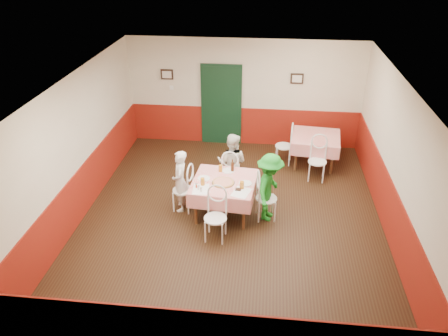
# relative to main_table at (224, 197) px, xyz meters

# --- Properties ---
(floor) EXTENTS (7.00, 7.00, 0.00)m
(floor) POSITION_rel_main_table_xyz_m (0.16, -0.09, -0.38)
(floor) COLOR black
(floor) RESTS_ON ground
(ceiling) EXTENTS (7.00, 7.00, 0.00)m
(ceiling) POSITION_rel_main_table_xyz_m (0.16, -0.09, 2.42)
(ceiling) COLOR white
(ceiling) RESTS_ON back_wall
(back_wall) EXTENTS (6.00, 0.10, 2.80)m
(back_wall) POSITION_rel_main_table_xyz_m (0.16, 3.41, 1.02)
(back_wall) COLOR beige
(back_wall) RESTS_ON ground
(front_wall) EXTENTS (6.00, 0.10, 2.80)m
(front_wall) POSITION_rel_main_table_xyz_m (0.16, -3.59, 1.02)
(front_wall) COLOR beige
(front_wall) RESTS_ON ground
(left_wall) EXTENTS (0.10, 7.00, 2.80)m
(left_wall) POSITION_rel_main_table_xyz_m (-2.84, -0.09, 1.02)
(left_wall) COLOR beige
(left_wall) RESTS_ON ground
(right_wall) EXTENTS (0.10, 7.00, 2.80)m
(right_wall) POSITION_rel_main_table_xyz_m (3.16, -0.09, 1.02)
(right_wall) COLOR beige
(right_wall) RESTS_ON ground
(wainscot_back) EXTENTS (6.00, 0.03, 1.00)m
(wainscot_back) POSITION_rel_main_table_xyz_m (0.16, 3.39, 0.12)
(wainscot_back) COLOR maroon
(wainscot_back) RESTS_ON ground
(wainscot_left) EXTENTS (0.03, 7.00, 1.00)m
(wainscot_left) POSITION_rel_main_table_xyz_m (-2.82, -0.09, 0.12)
(wainscot_left) COLOR maroon
(wainscot_left) RESTS_ON ground
(wainscot_right) EXTENTS (0.03, 7.00, 1.00)m
(wainscot_right) POSITION_rel_main_table_xyz_m (3.15, -0.09, 0.12)
(wainscot_right) COLOR maroon
(wainscot_right) RESTS_ON ground
(door) EXTENTS (0.96, 0.06, 2.10)m
(door) POSITION_rel_main_table_xyz_m (-0.44, 3.36, 0.68)
(door) COLOR black
(door) RESTS_ON ground
(picture_left) EXTENTS (0.32, 0.03, 0.26)m
(picture_left) POSITION_rel_main_table_xyz_m (-1.84, 3.36, 1.48)
(picture_left) COLOR black
(picture_left) RESTS_ON back_wall
(picture_right) EXTENTS (0.32, 0.03, 0.26)m
(picture_right) POSITION_rel_main_table_xyz_m (1.46, 3.36, 1.48)
(picture_right) COLOR black
(picture_right) RESTS_ON back_wall
(thermostat) EXTENTS (0.10, 0.03, 0.10)m
(thermostat) POSITION_rel_main_table_xyz_m (-1.74, 3.36, 1.12)
(thermostat) COLOR white
(thermostat) RESTS_ON back_wall
(main_table) EXTENTS (1.31, 1.31, 0.77)m
(main_table) POSITION_rel_main_table_xyz_m (0.00, 0.00, 0.00)
(main_table) COLOR red
(main_table) RESTS_ON ground
(second_table) EXTENTS (1.23, 1.23, 0.77)m
(second_table) POSITION_rel_main_table_xyz_m (1.97, 2.36, 0.00)
(second_table) COLOR red
(second_table) RESTS_ON ground
(chair_left) EXTENTS (0.48, 0.48, 0.90)m
(chair_left) POSITION_rel_main_table_xyz_m (-0.85, 0.07, 0.08)
(chair_left) COLOR white
(chair_left) RESTS_ON ground
(chair_right) EXTENTS (0.48, 0.48, 0.90)m
(chair_right) POSITION_rel_main_table_xyz_m (0.85, -0.07, 0.08)
(chair_right) COLOR white
(chair_right) RESTS_ON ground
(chair_far) EXTENTS (0.46, 0.46, 0.90)m
(chair_far) POSITION_rel_main_table_xyz_m (0.07, 0.85, 0.08)
(chair_far) COLOR white
(chair_far) RESTS_ON ground
(chair_near) EXTENTS (0.45, 0.45, 0.90)m
(chair_near) POSITION_rel_main_table_xyz_m (-0.07, -0.85, 0.08)
(chair_near) COLOR white
(chair_near) RESTS_ON ground
(chair_second_a) EXTENTS (0.46, 0.46, 0.90)m
(chair_second_a) POSITION_rel_main_table_xyz_m (1.22, 2.36, 0.08)
(chair_second_a) COLOR white
(chair_second_a) RESTS_ON ground
(chair_second_b) EXTENTS (0.46, 0.46, 0.90)m
(chair_second_b) POSITION_rel_main_table_xyz_m (1.97, 1.61, 0.08)
(chair_second_b) COLOR white
(chair_second_b) RESTS_ON ground
(pizza) EXTENTS (0.45, 0.45, 0.03)m
(pizza) POSITION_rel_main_table_xyz_m (-0.01, -0.08, 0.40)
(pizza) COLOR #B74723
(pizza) RESTS_ON main_table
(plate_left) EXTENTS (0.27, 0.27, 0.01)m
(plate_left) POSITION_rel_main_table_xyz_m (-0.41, 0.04, 0.39)
(plate_left) COLOR white
(plate_left) RESTS_ON main_table
(plate_right) EXTENTS (0.27, 0.27, 0.01)m
(plate_right) POSITION_rel_main_table_xyz_m (0.43, -0.06, 0.39)
(plate_right) COLOR white
(plate_right) RESTS_ON main_table
(plate_far) EXTENTS (0.27, 0.27, 0.01)m
(plate_far) POSITION_rel_main_table_xyz_m (0.04, 0.41, 0.39)
(plate_far) COLOR white
(plate_far) RESTS_ON main_table
(glass_a) EXTENTS (0.09, 0.09, 0.15)m
(glass_a) POSITION_rel_main_table_xyz_m (-0.39, -0.20, 0.46)
(glass_a) COLOR #BF7219
(glass_a) RESTS_ON main_table
(glass_b) EXTENTS (0.09, 0.09, 0.15)m
(glass_b) POSITION_rel_main_table_xyz_m (0.37, -0.25, 0.46)
(glass_b) COLOR #BF7219
(glass_b) RESTS_ON main_table
(glass_c) EXTENTS (0.08, 0.08, 0.14)m
(glass_c) POSITION_rel_main_table_xyz_m (-0.11, 0.38, 0.46)
(glass_c) COLOR #BF7219
(glass_c) RESTS_ON main_table
(beer_bottle) EXTENTS (0.07, 0.07, 0.25)m
(beer_bottle) POSITION_rel_main_table_xyz_m (0.13, 0.40, 0.51)
(beer_bottle) COLOR #381C0A
(beer_bottle) RESTS_ON main_table
(shaker_a) EXTENTS (0.04, 0.04, 0.09)m
(shaker_a) POSITION_rel_main_table_xyz_m (-0.44, -0.38, 0.43)
(shaker_a) COLOR silver
(shaker_a) RESTS_ON main_table
(shaker_b) EXTENTS (0.04, 0.04, 0.09)m
(shaker_b) POSITION_rel_main_table_xyz_m (-0.38, -0.45, 0.43)
(shaker_b) COLOR silver
(shaker_b) RESTS_ON main_table
(shaker_c) EXTENTS (0.04, 0.04, 0.09)m
(shaker_c) POSITION_rel_main_table_xyz_m (-0.50, -0.32, 0.43)
(shaker_c) COLOR #B23319
(shaker_c) RESTS_ON main_table
(menu_left) EXTENTS (0.32, 0.42, 0.00)m
(menu_left) POSITION_rel_main_table_xyz_m (-0.41, -0.36, 0.39)
(menu_left) COLOR white
(menu_left) RESTS_ON main_table
(menu_right) EXTENTS (0.40, 0.47, 0.00)m
(menu_right) POSITION_rel_main_table_xyz_m (0.37, -0.39, 0.39)
(menu_right) COLOR white
(menu_right) RESTS_ON main_table
(wallet) EXTENTS (0.12, 0.10, 0.02)m
(wallet) POSITION_rel_main_table_xyz_m (0.31, -0.31, 0.40)
(wallet) COLOR black
(wallet) RESTS_ON main_table
(diner_left) EXTENTS (0.38, 0.52, 1.31)m
(diner_left) POSITION_rel_main_table_xyz_m (-0.90, 0.07, 0.28)
(diner_left) COLOR gray
(diner_left) RESTS_ON ground
(diner_far) EXTENTS (0.76, 0.64, 1.37)m
(diner_far) POSITION_rel_main_table_xyz_m (0.07, 0.90, 0.31)
(diner_far) COLOR gray
(diner_far) RESTS_ON ground
(diner_right) EXTENTS (0.72, 1.01, 1.42)m
(diner_right) POSITION_rel_main_table_xyz_m (0.90, -0.07, 0.33)
(diner_right) COLOR gray
(diner_right) RESTS_ON ground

